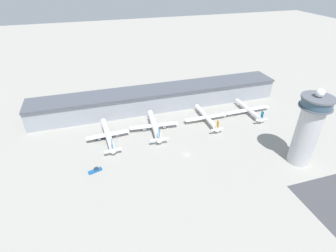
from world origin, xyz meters
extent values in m
plane|color=#9E9B93|center=(0.00, 0.00, 0.00)|extent=(1000.00, 1000.00, 0.00)
cube|color=#9399A3|center=(0.00, 70.00, 8.03)|extent=(210.49, 22.00, 16.06)
cube|color=#4C515B|center=(0.00, 70.00, 16.86)|extent=(210.49, 25.00, 1.60)
cylinder|color=#BCBCC1|center=(65.35, -26.50, 19.35)|extent=(13.27, 13.27, 38.69)
cylinder|color=#565B66|center=(65.35, -26.50, 39.09)|extent=(18.16, 18.16, 0.80)
cylinder|color=#334C60|center=(65.35, -26.50, 41.80)|extent=(16.71, 16.71, 4.61)
cylinder|color=#565B66|center=(65.35, -26.50, 44.60)|extent=(18.16, 18.16, 1.00)
sphere|color=white|center=(65.35, -26.50, 47.58)|extent=(4.97, 4.97, 4.97)
cylinder|color=silver|center=(-47.76, 33.24, 4.30)|extent=(6.20, 32.64, 4.12)
cone|color=silver|center=(-48.93, 51.28, 4.30)|extent=(4.35, 3.97, 4.12)
cone|color=silver|center=(-46.56, 14.58, 4.30)|extent=(4.02, 5.18, 3.71)
cube|color=silver|center=(-47.81, 33.88, 3.58)|extent=(30.29, 6.32, 0.44)
cylinder|color=#A8A8B2|center=(-54.17, 34.48, 2.33)|extent=(2.55, 4.67, 2.27)
cylinder|color=#A8A8B2|center=(-41.57, 35.29, 2.33)|extent=(2.55, 4.67, 2.27)
cube|color=#197FB2|center=(-46.50, 13.59, 9.66)|extent=(0.48, 2.81, 6.60)
cube|color=silver|center=(-46.47, 13.19, 4.71)|extent=(11.65, 2.74, 0.24)
cylinder|color=black|center=(-48.73, 48.23, 1.12)|extent=(0.28, 0.28, 2.24)
cylinder|color=black|center=(-44.87, 33.27, 1.12)|extent=(0.28, 0.28, 2.24)
cylinder|color=black|center=(-50.63, 32.90, 1.12)|extent=(0.28, 0.28, 2.24)
cylinder|color=white|center=(-13.14, 35.23, 4.67)|extent=(6.82, 31.15, 4.49)
cone|color=white|center=(-11.82, 52.65, 4.67)|extent=(4.78, 4.37, 4.49)
cone|color=white|center=(-14.52, 17.14, 4.67)|extent=(4.43, 5.67, 4.04)
cube|color=white|center=(-13.10, 35.85, 3.88)|extent=(36.58, 7.15, 0.44)
cylinder|color=#A8A8B2|center=(-20.63, 37.42, 2.52)|extent=(2.83, 5.11, 2.47)
cylinder|color=#A8A8B2|center=(-5.41, 36.26, 2.52)|extent=(2.83, 5.11, 2.47)
cube|color=#197FB2|center=(-14.60, 16.07, 10.50)|extent=(0.51, 2.81, 7.18)
cube|color=white|center=(-14.63, 15.67, 5.11)|extent=(12.67, 2.95, 0.24)
cylinder|color=black|center=(-12.06, 49.44, 1.21)|extent=(0.28, 0.28, 2.42)
cylinder|color=black|center=(-10.03, 34.81, 1.21)|extent=(0.28, 0.28, 2.42)
cylinder|color=black|center=(-16.29, 35.29, 1.21)|extent=(0.28, 0.28, 2.42)
cylinder|color=white|center=(29.51, 35.91, 4.04)|extent=(3.67, 32.30, 3.44)
cone|color=white|center=(29.39, 53.60, 4.04)|extent=(3.46, 3.12, 3.44)
cone|color=white|center=(29.64, 17.70, 4.04)|extent=(3.12, 4.15, 3.09)
cube|color=white|center=(29.51, 36.55, 3.44)|extent=(34.99, 4.65, 0.44)
cylinder|color=#A8A8B2|center=(22.16, 37.50, 2.40)|extent=(1.92, 3.80, 1.89)
cylinder|color=#A8A8B2|center=(36.84, 37.61, 2.40)|extent=(1.92, 3.80, 1.89)
cube|color=orange|center=(29.65, 16.88, 8.51)|extent=(0.32, 2.80, 5.50)
cube|color=white|center=(29.65, 16.48, 4.39)|extent=(9.64, 2.07, 0.24)
cylinder|color=black|center=(29.41, 50.85, 1.16)|extent=(0.28, 0.28, 2.32)
cylinder|color=black|center=(31.92, 35.77, 1.16)|extent=(0.28, 0.28, 2.32)
cylinder|color=black|center=(27.11, 35.74, 1.16)|extent=(0.28, 0.28, 2.32)
cylinder|color=white|center=(68.24, 37.26, 3.95)|extent=(4.30, 29.38, 3.52)
cone|color=white|center=(67.81, 53.48, 3.95)|extent=(3.60, 3.26, 3.52)
cone|color=white|center=(68.69, 20.51, 3.95)|extent=(3.28, 4.30, 3.16)
cube|color=white|center=(68.23, 37.85, 3.34)|extent=(40.60, 5.49, 0.44)
cylinder|color=#A8A8B2|center=(59.70, 38.62, 2.28)|extent=(2.04, 3.92, 1.93)
cylinder|color=#A8A8B2|center=(76.70, 39.07, 2.28)|extent=(2.04, 3.92, 1.93)
cube|color=#197FB2|center=(68.72, 19.67, 8.52)|extent=(0.38, 2.81, 5.62)
cube|color=white|center=(68.73, 19.27, 4.31)|extent=(9.89, 2.26, 0.24)
cylinder|color=black|center=(67.88, 50.70, 1.10)|extent=(0.28, 0.28, 2.20)
cylinder|color=black|center=(70.71, 37.11, 1.10)|extent=(0.28, 0.28, 2.20)
cylinder|color=black|center=(65.79, 36.98, 1.10)|extent=(0.28, 0.28, 2.20)
cube|color=black|center=(-59.12, 0.82, 0.06)|extent=(7.21, 4.01, 0.12)
cube|color=#195699|center=(-59.12, 0.82, 0.68)|extent=(8.49, 4.47, 1.36)
cube|color=#232D38|center=(-58.33, 1.06, 1.92)|extent=(2.92, 2.59, 1.12)
cube|color=black|center=(-53.43, 34.73, 0.06)|extent=(5.89, 2.95, 0.12)
cube|color=#2D333D|center=(-53.43, 34.73, 0.68)|extent=(6.96, 3.19, 1.36)
cube|color=#232D38|center=(-52.76, 34.82, 1.92)|extent=(2.27, 2.29, 1.11)
camera|label=1|loc=(-52.01, -126.83, 107.56)|focal=28.00mm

